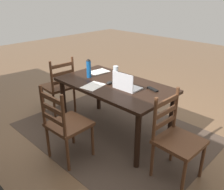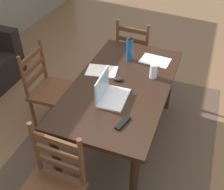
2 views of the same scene
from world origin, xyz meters
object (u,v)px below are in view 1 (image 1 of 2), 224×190
dining_table (114,90)px  water_bottle (89,68)px  chair_right_far (59,86)px  computer_mouse (109,83)px  drinking_glass (116,71)px  chair_far_head (66,125)px  laptop (126,85)px  chair_left_far (176,139)px  tv_remote (153,89)px

dining_table → water_bottle: water_bottle is taller
chair_right_far → computer_mouse: bearing=-173.2°
dining_table → chair_right_far: chair_right_far is taller
chair_right_far → drinking_glass: chair_right_far is taller
dining_table → chair_far_head: size_ratio=1.65×
chair_right_far → water_bottle: bearing=-170.7°
chair_right_far → laptop: laptop is taller
dining_table → drinking_glass: drinking_glass is taller
chair_left_far → tv_remote: 0.74m
dining_table → drinking_glass: size_ratio=10.78×
laptop → water_bottle: bearing=2.5°
dining_table → chair_left_far: bearing=170.9°
drinking_glass → water_bottle: bearing=54.0°
chair_left_far → water_bottle: water_bottle is taller
laptop → computer_mouse: size_ratio=3.29×
dining_table → laptop: bearing=170.4°
chair_right_far → tv_remote: (-1.57, -0.35, 0.30)m
chair_left_far → computer_mouse: chair_left_far is taller
chair_far_head → chair_left_far: same height
chair_left_far → water_bottle: 1.56m
chair_left_far → tv_remote: bearing=-31.1°
dining_table → chair_far_head: chair_far_head is taller
chair_far_head → chair_right_far: 1.24m
drinking_glass → laptop: bearing=147.2°
chair_left_far → drinking_glass: size_ratio=6.55×
drinking_glass → computer_mouse: size_ratio=1.45×
water_bottle → drinking_glass: (-0.23, -0.31, -0.07)m
chair_left_far → chair_right_far: bearing=0.1°
water_bottle → computer_mouse: 0.41m
chair_right_far → tv_remote: bearing=-167.3°
drinking_glass → chair_left_far: bearing=162.0°
chair_right_far → drinking_glass: 1.03m
chair_far_head → laptop: 0.87m
chair_far_head → water_bottle: 0.95m
tv_remote → laptop: bearing=-36.1°
chair_left_far → computer_mouse: (1.11, -0.12, 0.31)m
computer_mouse → chair_far_head: bearing=85.6°
dining_table → water_bottle: bearing=9.3°
water_bottle → laptop: bearing=-177.5°
dining_table → chair_left_far: (-1.07, 0.17, -0.19)m
water_bottle → tv_remote: water_bottle is taller
chair_far_head → computer_mouse: bearing=-87.2°
chair_right_far → dining_table: bearing=-170.7°
chair_left_far → laptop: 0.91m
drinking_glass → tv_remote: drinking_glass is taller
chair_right_far → computer_mouse: 1.09m
laptop → tv_remote: 0.34m
chair_left_far → chair_right_far: size_ratio=1.00×
chair_far_head → chair_right_far: (1.07, -0.63, 0.00)m
dining_table → chair_left_far: chair_left_far is taller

